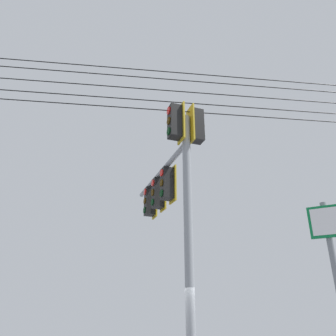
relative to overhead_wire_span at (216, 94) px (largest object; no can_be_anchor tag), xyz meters
name	(u,v)px	position (x,y,z in m)	size (l,w,h in m)	color
signal_mast_assembly	(173,189)	(-0.75, -1.22, -2.39)	(4.06, 2.21, 6.96)	gray
overhead_wire_span	(216,94)	(0.00, 0.00, 0.00)	(3.51, 18.06, 1.39)	black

